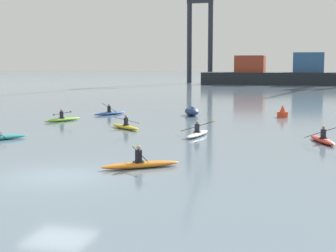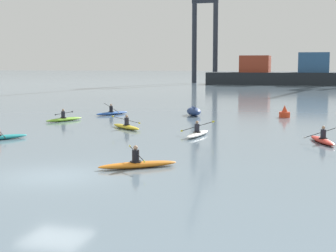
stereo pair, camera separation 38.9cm
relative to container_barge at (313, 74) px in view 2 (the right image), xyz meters
The scene contains 11 objects.
ground_plane 101.19m from the container_barge, 95.87° to the right, with size 800.00×800.00×0.00m, color slate.
container_barge is the anchor object (origin of this frame).
gantry_crane_west 29.92m from the container_barge, 168.11° to the left, with size 6.48×21.43×32.68m.
capsized_dinghy 76.50m from the container_barge, 97.79° to the right, with size 2.06×2.82×0.76m.
channel_buoy 75.32m from the container_barge, 92.14° to the right, with size 0.90×0.90×1.00m.
kayak_orange 98.59m from the container_barge, 94.53° to the right, with size 3.12×2.46×0.95m.
kayak_white 88.57m from the container_barge, 94.78° to the right, with size 2.19×3.45×1.01m.
kayak_lime 84.87m from the container_barge, 102.97° to the right, with size 2.07×3.33×0.95m.
kayak_yellow 86.88m from the container_barge, 98.48° to the right, with size 2.95×2.69×0.97m.
kayak_blue 78.90m from the container_barge, 102.74° to the right, with size 2.22×3.24×1.03m.
kayak_red 89.00m from the container_barge, 90.10° to the right, with size 2.12×3.42×0.99m.
Camera 2 is at (9.32, -17.38, 4.24)m, focal length 54.32 mm.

